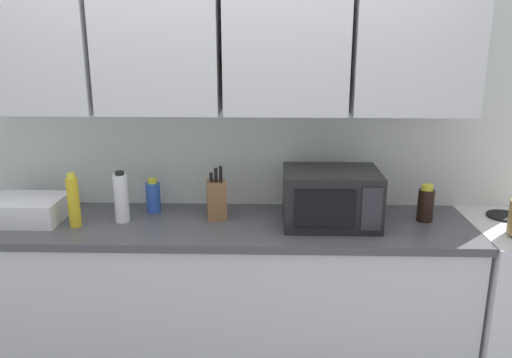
# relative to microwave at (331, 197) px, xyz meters

# --- Properties ---
(wall_back_with_cabinets) EXTENTS (3.43, 0.38, 2.60)m
(wall_back_with_cabinets) POSITION_rel_microwave_xyz_m (-0.56, 0.23, 0.54)
(wall_back_with_cabinets) COLOR silver
(wall_back_with_cabinets) RESTS_ON ground_plane
(counter_run) EXTENTS (2.56, 0.63, 0.90)m
(counter_run) POSITION_rel_microwave_xyz_m (-0.56, -0.00, -0.59)
(counter_run) COLOR silver
(counter_run) RESTS_ON ground_plane
(microwave) EXTENTS (0.48, 0.37, 0.28)m
(microwave) POSITION_rel_microwave_xyz_m (0.00, 0.00, 0.00)
(microwave) COLOR black
(microwave) RESTS_ON counter_run
(dish_rack) EXTENTS (0.38, 0.30, 0.12)m
(dish_rack) POSITION_rel_microwave_xyz_m (-1.58, -0.00, -0.08)
(dish_rack) COLOR silver
(dish_rack) RESTS_ON counter_run
(knife_block) EXTENTS (0.12, 0.14, 0.29)m
(knife_block) POSITION_rel_microwave_xyz_m (-0.59, 0.06, -0.04)
(knife_block) COLOR brown
(knife_block) RESTS_ON counter_run
(bottle_soy_dark) EXTENTS (0.08, 0.08, 0.20)m
(bottle_soy_dark) POSITION_rel_microwave_xyz_m (0.50, 0.05, -0.05)
(bottle_soy_dark) COLOR black
(bottle_soy_dark) RESTS_ON counter_run
(bottle_blue_cleaner) EXTENTS (0.08, 0.08, 0.19)m
(bottle_blue_cleaner) POSITION_rel_microwave_xyz_m (-0.95, 0.15, -0.05)
(bottle_blue_cleaner) COLOR #2D56B7
(bottle_blue_cleaner) RESTS_ON counter_run
(bottle_white_jar) EXTENTS (0.07, 0.07, 0.27)m
(bottle_white_jar) POSITION_rel_microwave_xyz_m (-1.08, -0.00, -0.01)
(bottle_white_jar) COLOR white
(bottle_white_jar) RESTS_ON counter_run
(bottle_yellow_mustard) EXTENTS (0.06, 0.06, 0.28)m
(bottle_yellow_mustard) POSITION_rel_microwave_xyz_m (-1.30, -0.08, -0.01)
(bottle_yellow_mustard) COLOR gold
(bottle_yellow_mustard) RESTS_ON counter_run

